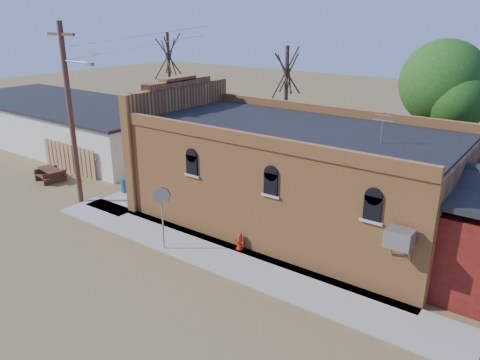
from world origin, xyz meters
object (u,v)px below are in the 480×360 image
Objects in this scene: trash_barrel at (125,185)px; picnic_table at (50,173)px; utility_pole at (71,112)px; fire_hydrant at (240,241)px; stop_sign at (162,202)px; brick_bar at (287,174)px.

trash_barrel is 0.40× the size of picnic_table.
fire_hydrant is at bearing 3.48° from utility_pole.
trash_barrel is (-6.38, 3.44, -1.71)m from stop_sign.
fire_hydrant is at bearing 7.55° from picnic_table.
trash_barrel is (-8.94, -2.05, -1.87)m from brick_bar.
fire_hydrant is at bearing -89.83° from brick_bar.
stop_sign is 11.83m from picnic_table.
fire_hydrant is 14.08m from picnic_table.
utility_pole is at bearing 151.73° from stop_sign.
utility_pole reaches higher than fire_hydrant.
brick_bar is 6.07m from stop_sign.
utility_pole is at bearing -3.87° from picnic_table.
fire_hydrant is (0.01, -3.70, -1.91)m from brick_bar.
trash_barrel is (0.84, 2.24, -4.31)m from utility_pole.
brick_bar is 8.43× the size of picnic_table.
picnic_table is (-14.08, 0.39, 0.05)m from fire_hydrant.
utility_pole is at bearing -110.65° from trash_barrel.
utility_pole is (-9.79, -4.29, 2.43)m from brick_bar.
brick_bar reaches higher than picnic_table.
stop_sign reaches higher than picnic_table.
stop_sign is at bearing -9.43° from utility_pole.
brick_bar reaches higher than trash_barrel.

